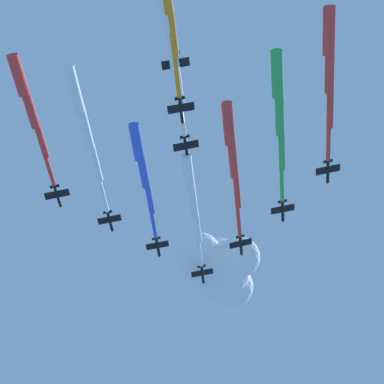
{
  "coord_description": "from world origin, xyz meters",
  "views": [
    {
      "loc": [
        -89.44,
        -48.42,
        0.16
      ],
      "look_at": [
        0.0,
        0.0,
        153.17
      ],
      "focal_mm": 50.27,
      "sensor_mm": 36.0,
      "label": 1
    }
  ],
  "objects_px": {
    "jet_starboard_inner": "(233,158)",
    "jet_starboard_mid": "(279,113)",
    "jet_port_inner": "(143,171)",
    "jet_port_mid": "(85,126)",
    "jet_trail_port": "(172,48)",
    "jet_lead": "(193,201)",
    "jet_starboard_outer": "(329,71)",
    "jet_port_outer": "(30,109)"
  },
  "relations": [
    {
      "from": "jet_lead",
      "to": "jet_starboard_mid",
      "type": "height_order",
      "value": "jet_lead"
    },
    {
      "from": "jet_lead",
      "to": "jet_port_inner",
      "type": "distance_m",
      "value": 19.93
    },
    {
      "from": "jet_port_mid",
      "to": "jet_trail_port",
      "type": "bearing_deg",
      "value": -103.98
    },
    {
      "from": "jet_starboard_mid",
      "to": "jet_port_outer",
      "type": "bearing_deg",
      "value": 119.07
    },
    {
      "from": "jet_starboard_mid",
      "to": "jet_starboard_outer",
      "type": "height_order",
      "value": "jet_starboard_outer"
    },
    {
      "from": "jet_trail_port",
      "to": "jet_starboard_mid",
      "type": "bearing_deg",
      "value": -30.25
    },
    {
      "from": "jet_lead",
      "to": "jet_port_inner",
      "type": "relative_size",
      "value": 1.03
    },
    {
      "from": "jet_starboard_inner",
      "to": "jet_port_outer",
      "type": "relative_size",
      "value": 1.11
    },
    {
      "from": "jet_starboard_inner",
      "to": "jet_port_inner",
      "type": "bearing_deg",
      "value": 105.44
    },
    {
      "from": "jet_lead",
      "to": "jet_port_outer",
      "type": "xyz_separation_m",
      "value": [
        -54.26,
        27.65,
        -0.42
      ]
    },
    {
      "from": "jet_trail_port",
      "to": "jet_lead",
      "type": "bearing_deg",
      "value": 22.02
    },
    {
      "from": "jet_lead",
      "to": "jet_port_mid",
      "type": "distance_m",
      "value": 44.17
    },
    {
      "from": "jet_port_mid",
      "to": "jet_starboard_mid",
      "type": "height_order",
      "value": "jet_port_mid"
    },
    {
      "from": "jet_lead",
      "to": "jet_port_inner",
      "type": "bearing_deg",
      "value": 151.66
    },
    {
      "from": "jet_starboard_mid",
      "to": "jet_starboard_inner",
      "type": "bearing_deg",
      "value": 69.05
    },
    {
      "from": "jet_lead",
      "to": "jet_starboard_inner",
      "type": "relative_size",
      "value": 0.93
    },
    {
      "from": "jet_starboard_inner",
      "to": "jet_port_outer",
      "type": "height_order",
      "value": "jet_port_outer"
    },
    {
      "from": "jet_port_inner",
      "to": "jet_port_mid",
      "type": "distance_m",
      "value": 24.47
    },
    {
      "from": "jet_port_inner",
      "to": "jet_starboard_inner",
      "type": "bearing_deg",
      "value": -74.56
    },
    {
      "from": "jet_lead",
      "to": "jet_starboard_outer",
      "type": "bearing_deg",
      "value": -110.76
    },
    {
      "from": "jet_port_outer",
      "to": "jet_starboard_outer",
      "type": "relative_size",
      "value": 0.93
    },
    {
      "from": "jet_port_mid",
      "to": "jet_starboard_mid",
      "type": "bearing_deg",
      "value": -67.14
    },
    {
      "from": "jet_port_mid",
      "to": "jet_trail_port",
      "type": "distance_m",
      "value": 38.37
    },
    {
      "from": "jet_starboard_inner",
      "to": "jet_port_outer",
      "type": "bearing_deg",
      "value": 133.37
    },
    {
      "from": "jet_starboard_inner",
      "to": "jet_starboard_mid",
      "type": "relative_size",
      "value": 0.98
    },
    {
      "from": "jet_starboard_inner",
      "to": "jet_port_outer",
      "type": "distance_m",
      "value": 65.34
    },
    {
      "from": "jet_lead",
      "to": "jet_port_mid",
      "type": "relative_size",
      "value": 0.91
    },
    {
      "from": "jet_starboard_inner",
      "to": "jet_starboard_mid",
      "type": "height_order",
      "value": "jet_starboard_inner"
    },
    {
      "from": "jet_port_mid",
      "to": "jet_starboard_outer",
      "type": "height_order",
      "value": "jet_port_mid"
    },
    {
      "from": "jet_port_inner",
      "to": "jet_starboard_mid",
      "type": "distance_m",
      "value": 49.04
    },
    {
      "from": "jet_lead",
      "to": "jet_port_inner",
      "type": "height_order",
      "value": "jet_port_inner"
    },
    {
      "from": "jet_starboard_outer",
      "to": "jet_trail_port",
      "type": "distance_m",
      "value": 46.97
    },
    {
      "from": "jet_starboard_inner",
      "to": "jet_trail_port",
      "type": "relative_size",
      "value": 1.1
    },
    {
      "from": "jet_port_mid",
      "to": "jet_port_inner",
      "type": "bearing_deg",
      "value": -17.99
    },
    {
      "from": "jet_port_mid",
      "to": "jet_starboard_outer",
      "type": "distance_m",
      "value": 77.21
    },
    {
      "from": "jet_starboard_mid",
      "to": "jet_port_outer",
      "type": "xyz_separation_m",
      "value": [
        -37.34,
        67.17,
        0.91
      ]
    },
    {
      "from": "jet_port_inner",
      "to": "jet_starboard_outer",
      "type": "height_order",
      "value": "jet_port_inner"
    },
    {
      "from": "jet_starboard_mid",
      "to": "jet_trail_port",
      "type": "bearing_deg",
      "value": 149.75
    },
    {
      "from": "jet_lead",
      "to": "jet_trail_port",
      "type": "xyz_separation_m",
      "value": [
        -50.01,
        -20.23,
        0.15
      ]
    },
    {
      "from": "jet_port_inner",
      "to": "jet_port_outer",
      "type": "distance_m",
      "value": 41.1
    },
    {
      "from": "jet_port_mid",
      "to": "jet_starboard_outer",
      "type": "xyz_separation_m",
      "value": [
        18.81,
        -74.86,
        -1.64
      ]
    },
    {
      "from": "jet_starboard_inner",
      "to": "jet_starboard_outer",
      "type": "xyz_separation_m",
      "value": [
        -12.55,
        -38.04,
        1.01
      ]
    }
  ]
}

